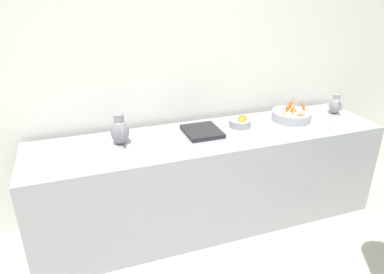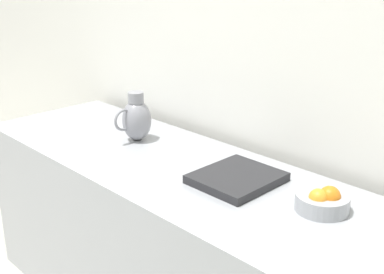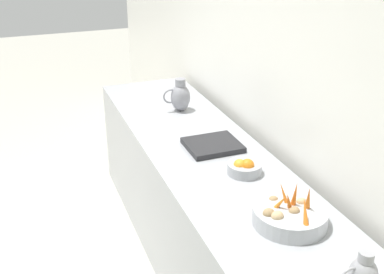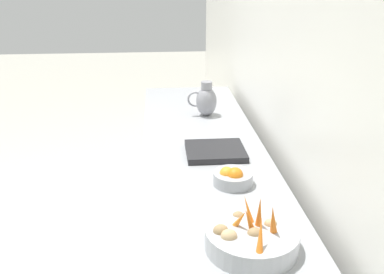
{
  "view_description": "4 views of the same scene",
  "coord_description": "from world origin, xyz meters",
  "views": [
    {
      "loc": [
        1.1,
        -0.92,
        2.1
      ],
      "look_at": [
        -1.32,
        -0.07,
        0.96
      ],
      "focal_mm": 33.06,
      "sensor_mm": 36.0,
      "label": 1
    },
    {
      "loc": [
        -0.08,
        1.31,
        1.76
      ],
      "look_at": [
        -1.42,
        -0.06,
        1.07
      ],
      "focal_mm": 46.06,
      "sensor_mm": 36.0,
      "label": 2
    },
    {
      "loc": [
        -0.4,
        2.69,
        2.25
      ],
      "look_at": [
        -1.38,
        0.13,
        1.0
      ],
      "focal_mm": 45.26,
      "sensor_mm": 36.0,
      "label": 3
    },
    {
      "loc": [
        -1.2,
        2.42,
        1.92
      ],
      "look_at": [
        -1.38,
        0.23,
        1.05
      ],
      "focal_mm": 40.82,
      "sensor_mm": 36.0,
      "label": 4
    }
  ],
  "objects": [
    {
      "name": "counter_sink_basin",
      "position": [
        -1.53,
        0.1,
        0.9
      ],
      "size": [
        0.34,
        0.3,
        0.04
      ],
      "primitive_type": "cube",
      "color": "#232326",
      "rests_on": "prep_counter"
    },
    {
      "name": "orange_bowl",
      "position": [
        -1.56,
        0.49,
        0.93
      ],
      "size": [
        0.2,
        0.2,
        0.1
      ],
      "color": "#9EA0A5",
      "rests_on": "prep_counter"
    },
    {
      "name": "metal_pitcher_tall",
      "position": [
        -1.55,
        -0.6,
        1.0
      ],
      "size": [
        0.21,
        0.15,
        0.25
      ],
      "color": "gray",
      "rests_on": "prep_counter"
    }
  ]
}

